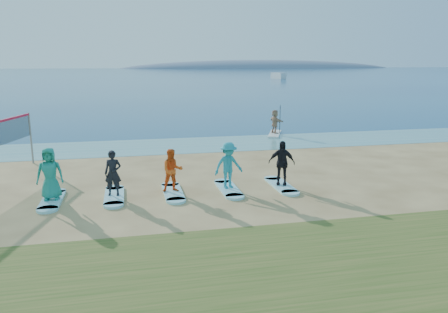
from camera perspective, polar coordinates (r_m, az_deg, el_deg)
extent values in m
plane|color=tan|center=(16.33, 2.24, -5.21)|extent=(600.00, 600.00, 0.00)
plane|color=teal|center=(26.32, -3.61, 1.56)|extent=(600.00, 600.00, 0.00)
plane|color=navy|center=(175.16, -11.49, 10.49)|extent=(600.00, 600.00, 0.00)
ellipsoid|color=slate|center=(330.28, 4.93, 11.45)|extent=(220.00, 56.00, 18.00)
cylinder|color=gray|center=(23.34, -23.91, 2.22)|extent=(0.09, 0.09, 2.50)
cube|color=silver|center=(30.07, 6.63, 2.96)|extent=(1.83, 3.03, 0.12)
imported|color=tan|center=(29.95, 6.67, 4.57)|extent=(0.76, 1.54, 1.59)
cube|color=silver|center=(128.19, 7.11, 10.05)|extent=(3.18, 5.47, 1.68)
cube|color=#92D8E2|center=(16.90, -21.53, -5.32)|extent=(0.70, 2.20, 0.09)
imported|color=#1B8574|center=(16.64, -21.80, -2.09)|extent=(0.92, 0.60, 1.88)
cube|color=#92D8E2|center=(16.68, -14.14, -5.04)|extent=(0.70, 2.20, 0.09)
imported|color=black|center=(16.45, -14.30, -2.11)|extent=(0.67, 0.50, 1.67)
cube|color=#92D8E2|center=(16.75, -6.69, -4.68)|extent=(0.70, 2.20, 0.09)
imported|color=#E75518|center=(16.52, -6.76, -1.82)|extent=(0.82, 0.65, 1.63)
cube|color=#92D8E2|center=(17.09, 0.58, -4.24)|extent=(0.70, 2.20, 0.09)
imported|color=teal|center=(16.84, 0.59, -1.16)|extent=(1.28, 0.91, 1.80)
cube|color=#92D8E2|center=(17.69, 7.45, -3.77)|extent=(0.70, 2.20, 0.09)
imported|color=black|center=(17.46, 7.53, -0.83)|extent=(1.13, 0.78, 1.77)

